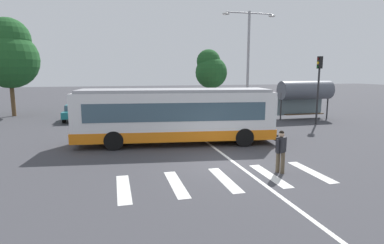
{
  "coord_description": "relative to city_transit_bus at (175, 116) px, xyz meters",
  "views": [
    {
      "loc": [
        -4.65,
        -12.48,
        3.97
      ],
      "look_at": [
        -0.53,
        3.57,
        1.3
      ],
      "focal_mm": 28.92,
      "sensor_mm": 36.0,
      "label": 1
    }
  ],
  "objects": [
    {
      "name": "parked_car_teal",
      "position": [
        -6.3,
        10.53,
        -0.82
      ],
      "size": [
        1.94,
        4.54,
        1.35
      ],
      "color": "black",
      "rests_on": "ground_plane"
    },
    {
      "name": "ground_plane",
      "position": [
        1.32,
        -4.28,
        -1.59
      ],
      "size": [
        160.0,
        160.0,
        0.0
      ],
      "primitive_type": "plane",
      "color": "#3D3D42"
    },
    {
      "name": "traffic_light_far_corner",
      "position": [
        11.72,
        3.56,
        1.84
      ],
      "size": [
        0.33,
        0.32,
        5.14
      ],
      "color": "#28282B",
      "rests_on": "ground_plane"
    },
    {
      "name": "bus_stop_shelter",
      "position": [
        12.44,
        6.18,
        0.83
      ],
      "size": [
        4.61,
        1.54,
        3.25
      ],
      "color": "#28282B",
      "rests_on": "ground_plane"
    },
    {
      "name": "background_tree_left",
      "position": [
        -12.16,
        14.52,
        4.0
      ],
      "size": [
        5.07,
        5.07,
        8.75
      ],
      "color": "brown",
      "rests_on": "ground_plane"
    },
    {
      "name": "parked_car_black",
      "position": [
        1.63,
        10.71,
        -0.82
      ],
      "size": [
        2.12,
        4.61,
        1.35
      ],
      "color": "black",
      "rests_on": "ground_plane"
    },
    {
      "name": "parked_car_champagne",
      "position": [
        -1.12,
        10.56,
        -0.82
      ],
      "size": [
        1.94,
        4.53,
        1.35
      ],
      "color": "black",
      "rests_on": "ground_plane"
    },
    {
      "name": "twin_arm_street_lamp",
      "position": [
        7.19,
        6.32,
        3.76
      ],
      "size": [
        4.46,
        0.32,
        8.65
      ],
      "color": "#939399",
      "rests_on": "ground_plane"
    },
    {
      "name": "city_transit_bus",
      "position": [
        0.0,
        0.0,
        0.0
      ],
      "size": [
        11.23,
        4.0,
        3.06
      ],
      "color": "black",
      "rests_on": "ground_plane"
    },
    {
      "name": "pedestrian_crossing_street",
      "position": [
        3.03,
        -6.13,
        -0.62
      ],
      "size": [
        0.51,
        0.43,
        1.72
      ],
      "color": "brown",
      "rests_on": "ground_plane"
    },
    {
      "name": "parked_car_silver",
      "position": [
        7.21,
        10.66,
        -0.82
      ],
      "size": [
        2.08,
        4.6,
        1.35
      ],
      "color": "black",
      "rests_on": "ground_plane"
    },
    {
      "name": "crosswalk_painted_stripes",
      "position": [
        0.61,
        -6.33,
        -1.58
      ],
      "size": [
        7.86,
        2.79,
        0.01
      ],
      "color": "silver",
      "rests_on": "ground_plane"
    },
    {
      "name": "lane_center_line",
      "position": [
        1.8,
        -2.28,
        -1.58
      ],
      "size": [
        0.16,
        24.0,
        0.01
      ],
      "primitive_type": "cube",
      "color": "silver",
      "rests_on": "ground_plane"
    },
    {
      "name": "background_tree_right",
      "position": [
        6.81,
        14.9,
        2.68
      ],
      "size": [
        3.36,
        3.36,
        6.37
      ],
      "color": "brown",
      "rests_on": "ground_plane"
    },
    {
      "name": "parked_car_red",
      "position": [
        4.33,
        9.98,
        -0.82
      ],
      "size": [
        2.0,
        4.57,
        1.35
      ],
      "color": "black",
      "rests_on": "ground_plane"
    },
    {
      "name": "parked_car_blue",
      "position": [
        -3.76,
        10.66,
        -0.82
      ],
      "size": [
        1.89,
        4.51,
        1.35
      ],
      "color": "black",
      "rests_on": "ground_plane"
    }
  ]
}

